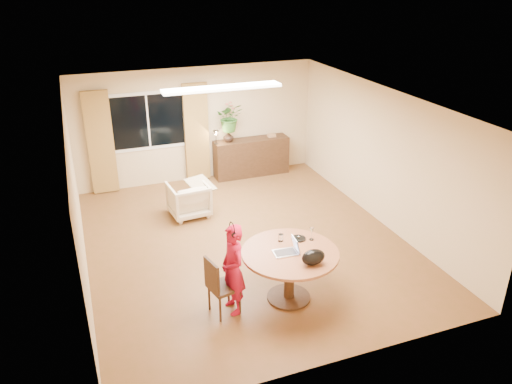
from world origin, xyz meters
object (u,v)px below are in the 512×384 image
(dining_table, at_px, (290,262))
(sideboard, at_px, (251,157))
(dining_chair, at_px, (224,285))
(armchair, at_px, (188,199))
(child, at_px, (233,269))

(dining_table, distance_m, sideboard, 4.97)
(dining_chair, height_order, armchair, dining_chair)
(dining_chair, xyz_separation_m, sideboard, (2.16, 4.80, -0.01))
(dining_chair, distance_m, armchair, 3.22)
(dining_table, bearing_deg, child, 178.25)
(dining_chair, distance_m, sideboard, 5.26)
(armchair, height_order, sideboard, sideboard)
(dining_table, bearing_deg, dining_chair, 178.30)
(armchair, xyz_separation_m, sideboard, (1.91, 1.58, 0.10))
(sideboard, bearing_deg, armchair, -140.34)
(child, xyz_separation_m, sideboard, (2.02, 4.80, -0.24))
(dining_table, height_order, child, child)
(child, height_order, sideboard, child)
(child, distance_m, armchair, 3.24)
(dining_table, xyz_separation_m, dining_chair, (-1.00, 0.03, -0.18))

